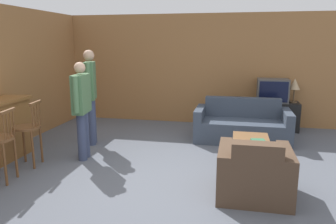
% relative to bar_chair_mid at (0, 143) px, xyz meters
% --- Properties ---
extents(ground_plane, '(24.00, 24.00, 0.00)m').
position_rel_bar_chair_mid_xyz_m(ground_plane, '(2.24, 0.35, -0.56)').
color(ground_plane, '#565B66').
extents(wall_back, '(9.40, 0.08, 2.60)m').
position_rel_bar_chair_mid_xyz_m(wall_back, '(2.24, 4.09, 0.74)').
color(wall_back, '#9E6B3D').
rests_on(wall_back, ground_plane).
extents(wall_left, '(0.08, 8.74, 2.60)m').
position_rel_bar_chair_mid_xyz_m(wall_left, '(-0.95, 1.72, 0.74)').
color(wall_left, '#9E6B3D').
rests_on(wall_left, ground_plane).
extents(bar_chair_mid, '(0.47, 0.47, 1.04)m').
position_rel_bar_chair_mid_xyz_m(bar_chair_mid, '(0.00, 0.00, 0.00)').
color(bar_chair_mid, brown).
rests_on(bar_chair_mid, ground_plane).
extents(bar_chair_far, '(0.46, 0.46, 1.04)m').
position_rel_bar_chair_mid_xyz_m(bar_chair_far, '(0.00, 0.63, 0.00)').
color(bar_chair_far, brown).
rests_on(bar_chair_far, ground_plane).
extents(couch_far, '(1.85, 0.92, 0.82)m').
position_rel_bar_chair_mid_xyz_m(couch_far, '(3.33, 2.77, -0.27)').
color(couch_far, '#384251').
rests_on(couch_far, ground_plane).
extents(armchair_near, '(0.91, 0.88, 0.80)m').
position_rel_bar_chair_mid_xyz_m(armchair_near, '(3.45, 0.25, -0.26)').
color(armchair_near, '#4C3828').
rests_on(armchair_near, ground_plane).
extents(coffee_table, '(0.58, 0.88, 0.42)m').
position_rel_bar_chair_mid_xyz_m(coffee_table, '(3.45, 1.43, -0.21)').
color(coffee_table, brown).
rests_on(coffee_table, ground_plane).
extents(tv_unit, '(1.18, 0.49, 0.63)m').
position_rel_bar_chair_mid_xyz_m(tv_unit, '(3.98, 3.75, -0.24)').
color(tv_unit, black).
rests_on(tv_unit, ground_plane).
extents(tv, '(0.67, 0.46, 0.52)m').
position_rel_bar_chair_mid_xyz_m(tv, '(3.98, 3.75, 0.33)').
color(tv, '#4C4C4C').
rests_on(tv, tv_unit).
extents(book_on_table, '(0.23, 0.17, 0.03)m').
position_rel_bar_chair_mid_xyz_m(book_on_table, '(3.55, 1.33, -0.13)').
color(book_on_table, '#33704C').
rests_on(book_on_table, coffee_table).
extents(table_lamp, '(0.23, 0.23, 0.54)m').
position_rel_bar_chair_mid_xyz_m(table_lamp, '(4.43, 3.75, 0.47)').
color(table_lamp, brown).
rests_on(table_lamp, tv_unit).
extents(person_by_window, '(0.32, 0.57, 1.80)m').
position_rel_bar_chair_mid_xyz_m(person_by_window, '(0.49, 1.91, 0.46)').
color(person_by_window, '#384260').
rests_on(person_by_window, ground_plane).
extents(person_by_counter, '(0.25, 0.61, 1.63)m').
position_rel_bar_chair_mid_xyz_m(person_by_counter, '(0.70, 1.11, 0.35)').
color(person_by_counter, '#384260').
rests_on(person_by_counter, ground_plane).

